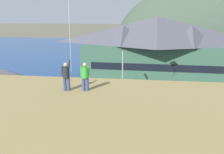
% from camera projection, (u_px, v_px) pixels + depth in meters
% --- Properties ---
extents(ground_plane, '(600.00, 600.00, 0.00)m').
position_uv_depth(ground_plane, '(92.00, 139.00, 23.76)').
color(ground_plane, '#66604C').
extents(parking_lot_pad, '(40.00, 20.00, 0.10)m').
position_uv_depth(parking_lot_pad, '(101.00, 118.00, 28.55)').
color(parking_lot_pad, gray).
rests_on(parking_lot_pad, ground).
extents(bay_water, '(360.00, 84.00, 0.03)m').
position_uv_depth(bay_water, '(130.00, 51.00, 81.30)').
color(bay_water, navy).
rests_on(bay_water, ground).
extents(harbor_lodge, '(26.33, 12.16, 11.65)m').
position_uv_depth(harbor_lodge, '(156.00, 48.00, 42.06)').
color(harbor_lodge, '#38604C').
rests_on(harbor_lodge, ground).
extents(storage_shed_near_lot, '(8.45, 5.89, 4.91)m').
position_uv_depth(storage_shed_near_lot, '(5.00, 86.00, 32.63)').
color(storage_shed_near_lot, '#756B5B').
rests_on(storage_shed_near_lot, ground).
extents(storage_shed_waterside, '(4.81, 4.65, 4.61)m').
position_uv_depth(storage_shed_waterside, '(124.00, 66.00, 45.66)').
color(storage_shed_waterside, '#474C56').
rests_on(storage_shed_waterside, ground).
extents(wharf_dock, '(3.20, 12.67, 0.70)m').
position_uv_depth(wharf_dock, '(107.00, 65.00, 57.01)').
color(wharf_dock, '#70604C').
rests_on(wharf_dock, ground).
extents(moored_boat_wharfside, '(2.84, 6.99, 2.16)m').
position_uv_depth(moored_boat_wharfside, '(92.00, 63.00, 57.12)').
color(moored_boat_wharfside, silver).
rests_on(moored_boat_wharfside, ground).
extents(parked_car_corner_spot, '(4.26, 2.18, 1.82)m').
position_uv_depth(parked_car_corner_spot, '(188.00, 106.00, 29.42)').
color(parked_car_corner_spot, '#B28923').
rests_on(parked_car_corner_spot, parking_lot_pad).
extents(parked_car_mid_row_far, '(4.32, 2.30, 1.82)m').
position_uv_depth(parked_car_mid_row_far, '(46.00, 129.00, 23.65)').
color(parked_car_mid_row_far, navy).
rests_on(parked_car_mid_row_far, parking_lot_pad).
extents(parked_car_back_row_left, '(4.25, 2.15, 1.82)m').
position_uv_depth(parked_car_back_row_left, '(113.00, 106.00, 29.68)').
color(parked_car_back_row_left, black).
rests_on(parked_car_back_row_left, parking_lot_pad).
extents(parked_car_front_row_red, '(4.30, 2.25, 1.82)m').
position_uv_depth(parked_car_front_row_red, '(147.00, 135.00, 22.44)').
color(parked_car_front_row_red, '#236633').
rests_on(parked_car_front_row_red, parking_lot_pad).
extents(parked_car_front_row_end, '(4.26, 2.16, 1.82)m').
position_uv_depth(parked_car_front_row_end, '(57.00, 104.00, 30.11)').
color(parked_car_front_row_end, black).
rests_on(parked_car_front_row_end, parking_lot_pad).
extents(parked_car_mid_row_center, '(4.31, 2.27, 1.82)m').
position_uv_depth(parked_car_mid_row_center, '(208.00, 136.00, 22.20)').
color(parked_car_mid_row_center, '#9EA3A8').
rests_on(parked_car_mid_row_center, parking_lot_pad).
extents(parking_light_pole, '(0.24, 0.78, 7.21)m').
position_uv_depth(parking_light_pole, '(123.00, 73.00, 32.56)').
color(parking_light_pole, '#ADADB2').
rests_on(parking_light_pole, parking_lot_pad).
extents(person_kite_flyer, '(0.52, 0.69, 1.86)m').
position_uv_depth(person_kite_flyer, '(66.00, 76.00, 14.57)').
color(person_kite_flyer, '#384770').
rests_on(person_kite_flyer, grassy_hill_foreground).
extents(person_companion, '(0.53, 0.40, 1.74)m').
position_uv_depth(person_companion, '(85.00, 76.00, 14.56)').
color(person_companion, '#384770').
rests_on(person_companion, grassy_hill_foreground).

